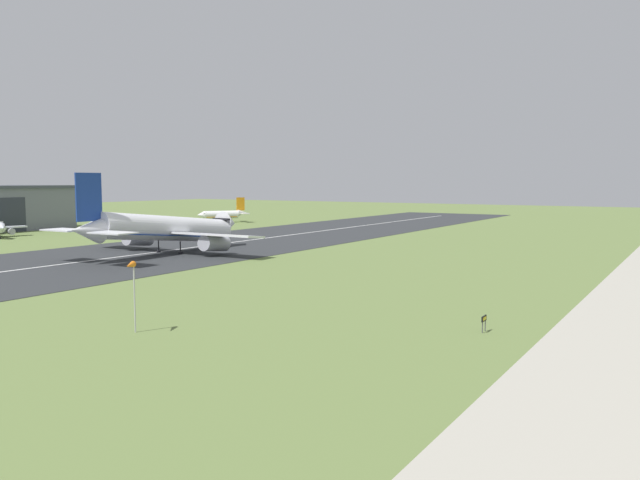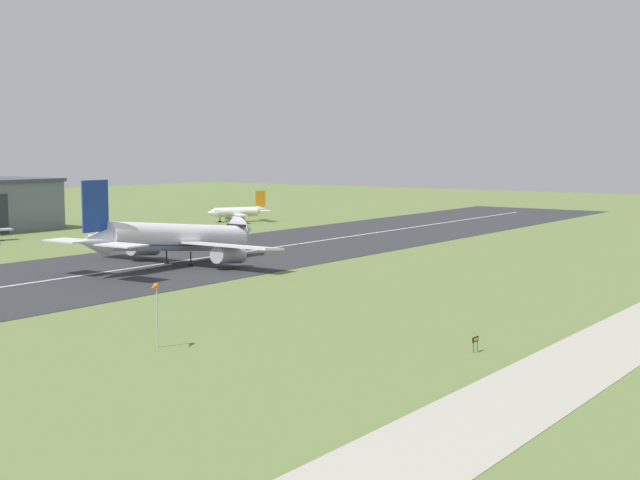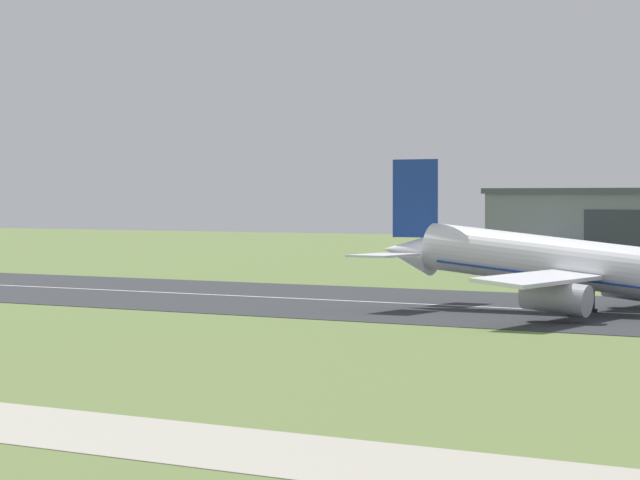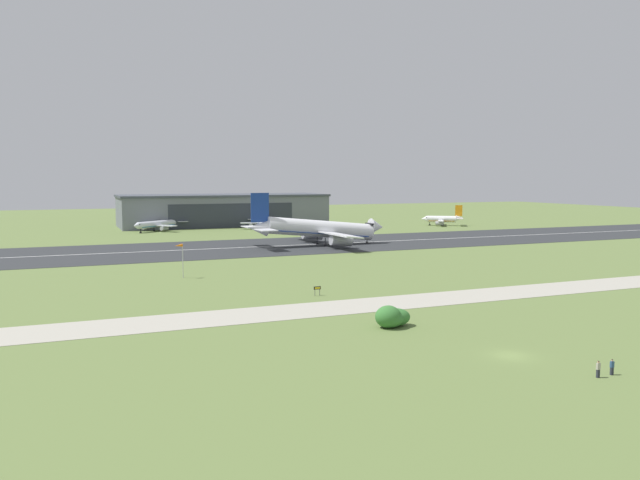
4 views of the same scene
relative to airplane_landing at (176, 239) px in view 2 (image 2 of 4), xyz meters
name	(u,v)px [view 2 (image 2 of 4)]	position (x,y,z in m)	size (l,w,h in m)	color
ground_plane	(365,323)	(-25.07, -57.12, -4.98)	(659.54, 659.54, 0.00)	olive
runway_strip	(50,280)	(-25.07, 3.71, -4.95)	(419.54, 48.09, 0.06)	#2B2D30
runway_centreline	(50,280)	(-25.07, 3.71, -4.92)	(377.59, 0.70, 0.01)	silver
taxiway_road	(596,354)	(-25.07, -85.74, -4.96)	(314.66, 10.50, 0.05)	#A8A393
airplane_landing	(176,239)	(0.00, 0.00, 0.00)	(45.51, 43.68, 16.21)	white
airplane_parked_east	(237,212)	(80.44, 54.74, -2.25)	(18.63, 17.73, 8.93)	white
windsock_pole	(154,292)	(-50.37, -46.68, 1.23)	(2.03, 1.52, 7.05)	#B7B7BC
runway_sign	(475,341)	(-31.55, -75.08, -3.79)	(1.29, 0.13, 1.63)	#4C4C51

